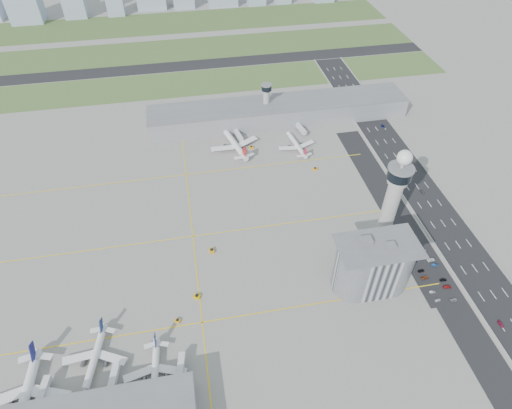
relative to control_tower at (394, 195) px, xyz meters
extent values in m
plane|color=gray|center=(-72.00, -8.00, -35.04)|extent=(1000.00, 1000.00, 0.00)
cube|color=#4D6F34|center=(-92.00, 217.00, -35.00)|extent=(480.00, 50.00, 0.08)
cube|color=#405E2C|center=(-92.00, 292.00, -35.00)|extent=(480.00, 60.00, 0.08)
cube|color=#47612E|center=(-92.00, 372.00, -35.00)|extent=(480.00, 70.00, 0.08)
cube|color=black|center=(-92.00, 254.00, -34.98)|extent=(480.00, 22.00, 0.10)
cube|color=black|center=(43.00, -8.00, -34.99)|extent=(28.00, 500.00, 0.10)
cube|color=#9E9E99|center=(29.00, -8.00, -34.44)|extent=(0.60, 500.00, 1.20)
cube|color=#9E9E99|center=(57.00, -8.00, -34.44)|extent=(0.60, 500.00, 1.20)
cube|color=black|center=(18.00, -18.00, -35.00)|extent=(18.00, 260.00, 0.08)
cube|color=black|center=(16.00, -30.00, -34.99)|extent=(20.00, 44.00, 0.10)
cube|color=yellow|center=(-112.00, -38.00, -35.04)|extent=(260.00, 0.60, 0.01)
cube|color=yellow|center=(-112.00, 22.00, -35.04)|extent=(260.00, 0.60, 0.01)
cube|color=yellow|center=(-112.00, 82.00, -35.04)|extent=(260.00, 0.60, 0.01)
cube|color=yellow|center=(-112.00, 22.00, -35.04)|extent=(0.60, 260.00, 0.01)
cylinder|color=#ADAAA5|center=(0.00, 0.00, -11.04)|extent=(8.40, 8.40, 48.00)
cylinder|color=#ADAAA5|center=(0.00, 0.00, 10.96)|extent=(11.00, 11.00, 4.00)
cylinder|color=black|center=(0.00, 0.00, 14.96)|extent=(13.00, 13.00, 6.00)
cylinder|color=slate|center=(0.00, 0.00, 18.46)|extent=(14.00, 14.00, 1.00)
cylinder|color=#ADAAA5|center=(0.00, 0.00, 20.96)|extent=(1.60, 1.60, 5.00)
sphere|color=white|center=(0.00, 0.00, 25.46)|extent=(8.00, 8.00, 8.00)
cylinder|color=#ADAAA5|center=(-42.00, 142.00, -21.04)|extent=(5.00, 5.00, 28.00)
cylinder|color=black|center=(-42.00, 142.00, -6.04)|extent=(8.00, 8.00, 4.00)
cylinder|color=slate|center=(-42.00, 142.00, -3.54)|extent=(8.60, 8.60, 0.80)
cube|color=#B2B2B7|center=(-20.00, -30.00, -20.04)|extent=(18.00, 24.00, 30.00)
cylinder|color=#B2B2B7|center=(-29.00, -30.00, -20.04)|extent=(24.00, 24.00, 30.00)
cylinder|color=#B2B2B7|center=(-11.00, -30.00, -20.04)|extent=(24.00, 24.00, 30.00)
cube|color=slate|center=(-20.00, -30.00, -4.64)|extent=(42.00, 24.00, 0.80)
cube|color=slate|center=(-26.00, -27.00, -3.04)|extent=(6.00, 5.00, 3.00)
cube|color=slate|center=(-15.00, -32.00, -3.34)|extent=(5.00, 4.00, 2.40)
cube|color=gray|center=(-32.00, 140.00, -27.54)|extent=(210.00, 32.00, 15.00)
cube|color=slate|center=(-32.00, 140.00, -19.64)|extent=(210.00, 32.00, 0.80)
imported|color=silver|center=(11.74, -48.06, -34.49)|extent=(3.37, 1.64, 1.11)
imported|color=#A7A7A8|center=(11.52, -42.74, -34.49)|extent=(3.43, 1.38, 1.11)
imported|color=brown|center=(11.88, -33.14, -34.45)|extent=(4.36, 2.23, 1.18)
imported|color=black|center=(12.11, -28.37, -34.50)|extent=(3.87, 1.86, 1.09)
imported|color=navy|center=(11.69, -20.84, -34.44)|extent=(3.66, 1.81, 1.20)
imported|color=#B5B9C7|center=(10.43, -12.86, -34.44)|extent=(3.81, 1.86, 1.20)
imported|color=gray|center=(20.19, -49.43, -34.49)|extent=(4.21, 2.43, 1.10)
imported|color=#A2191B|center=(20.99, -41.10, -34.38)|extent=(4.72, 2.32, 1.32)
imported|color=black|center=(21.10, -36.44, -34.40)|extent=(3.86, 1.87, 1.27)
imported|color=navy|center=(21.62, -26.05, -34.41)|extent=(4.01, 1.98, 1.26)
imported|color=white|center=(21.19, -22.14, -34.40)|extent=(4.75, 2.43, 1.28)
imported|color=#8F9AA5|center=(20.45, -14.79, -34.50)|extent=(3.86, 1.82, 1.09)
imported|color=maroon|center=(36.04, -67.07, -34.38)|extent=(1.69, 3.92, 1.32)
imported|color=black|center=(43.52, 33.47, -34.46)|extent=(1.55, 3.64, 1.17)
imported|color=navy|center=(49.33, 113.98, -34.45)|extent=(2.38, 4.43, 1.18)
imported|color=gray|center=(34.82, 171.14, -34.38)|extent=(2.06, 4.03, 1.31)
camera|label=1|loc=(-106.59, -157.37, 157.38)|focal=30.00mm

